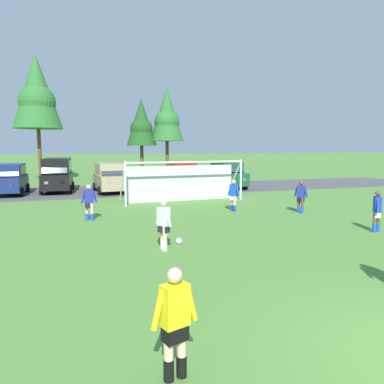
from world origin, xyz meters
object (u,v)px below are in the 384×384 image
at_px(player_midfield_center, 377,211).
at_px(player_trailing_back, 164,225).
at_px(soccer_ball, 179,241).
at_px(parked_car_slot_right, 227,174).
at_px(player_striker_near, 89,203).
at_px(soccer_goal, 182,180).
at_px(parked_car_slot_far_left, 10,179).
at_px(parked_car_slot_left, 58,174).
at_px(player_winger_right, 301,197).
at_px(player_winger_left, 234,195).
at_px(parked_car_slot_center_left, 110,177).
at_px(parked_car_slot_center, 141,179).
at_px(referee, 175,324).
at_px(parked_car_slot_center_right, 182,176).

relative_size(player_midfield_center, player_trailing_back, 1.00).
xyz_separation_m(soccer_ball, parked_car_slot_right, (8.73, 15.88, 1.00)).
relative_size(player_striker_near, player_midfield_center, 1.00).
relative_size(soccer_goal, parked_car_slot_far_left, 1.62).
relative_size(soccer_ball, parked_car_slot_left, 0.04).
bearing_deg(parked_car_slot_left, player_winger_right, -48.10).
bearing_deg(soccer_ball, parked_car_slot_right, 61.21).
xyz_separation_m(player_midfield_center, parked_car_slot_left, (-12.36, 17.95, 0.52)).
bearing_deg(player_winger_left, parked_car_slot_left, 127.21).
bearing_deg(parked_car_slot_center_left, parked_car_slot_left, 157.67).
height_order(soccer_goal, parked_car_slot_center, soccer_goal).
xyz_separation_m(soccer_ball, referee, (-2.09, -7.04, 0.71)).
xyz_separation_m(player_striker_near, parked_car_slot_left, (-1.75, 12.08, 0.52)).
xyz_separation_m(referee, parked_car_slot_center_right, (6.91, 22.87, 0.29)).
height_order(player_trailing_back, parked_car_slot_far_left, parked_car_slot_far_left).
relative_size(parked_car_slot_center_left, parked_car_slot_center_right, 1.01).
bearing_deg(parked_car_slot_center_left, parked_car_slot_center_right, 0.33).
xyz_separation_m(player_winger_right, parked_car_slot_right, (1.17, 11.96, 0.29)).
bearing_deg(parked_car_slot_left, parked_car_slot_far_left, -167.96).
bearing_deg(player_striker_near, parked_car_slot_far_left, 113.32).
bearing_deg(player_trailing_back, parked_car_slot_left, 102.06).
bearing_deg(parked_car_slot_right, parked_car_slot_far_left, 177.31).
relative_size(soccer_ball, player_midfield_center, 0.13).
bearing_deg(soccer_ball, soccer_goal, 72.75).
distance_m(referee, parked_car_slot_right, 25.34).
distance_m(parked_car_slot_left, parked_car_slot_center_left, 4.01).
bearing_deg(referee, player_midfield_center, 32.72).
relative_size(parked_car_slot_center_left, parked_car_slot_right, 1.02).
relative_size(player_winger_right, parked_car_slot_center_left, 0.35).
height_order(player_winger_right, parked_car_slot_left, parked_car_slot_left).
bearing_deg(soccer_goal, player_winger_left, -70.53).
bearing_deg(parked_car_slot_left, soccer_ball, -75.52).
bearing_deg(player_striker_near, soccer_ball, -62.55).
bearing_deg(soccer_goal, player_striker_near, -141.94).
relative_size(soccer_ball, player_winger_right, 0.13).
bearing_deg(player_midfield_center, referee, -147.28).
bearing_deg(parked_car_slot_center_right, parked_car_slot_right, 0.63).
xyz_separation_m(parked_car_slot_center_right, parked_car_slot_right, (3.90, 0.04, 0.00)).
xyz_separation_m(player_trailing_back, parked_car_slot_far_left, (-6.98, 17.17, 0.29)).
relative_size(player_winger_left, parked_car_slot_left, 0.34).
height_order(player_striker_near, player_midfield_center, same).
bearing_deg(parked_car_slot_far_left, player_winger_right, -39.96).
bearing_deg(parked_car_slot_far_left, player_trailing_back, -67.88).
xyz_separation_m(player_midfield_center, parked_car_slot_far_left, (-15.53, 17.28, 0.29)).
bearing_deg(parked_car_slot_center, referee, -99.16).
bearing_deg(parked_car_slot_far_left, parked_car_slot_center, -2.05).
bearing_deg(parked_car_slot_center_left, player_striker_near, -100.45).
bearing_deg(player_midfield_center, player_winger_left, 118.82).
xyz_separation_m(player_winger_left, parked_car_slot_right, (4.19, 10.42, 0.29)).
height_order(player_midfield_center, parked_car_slot_center_left, parked_car_slot_center_left).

